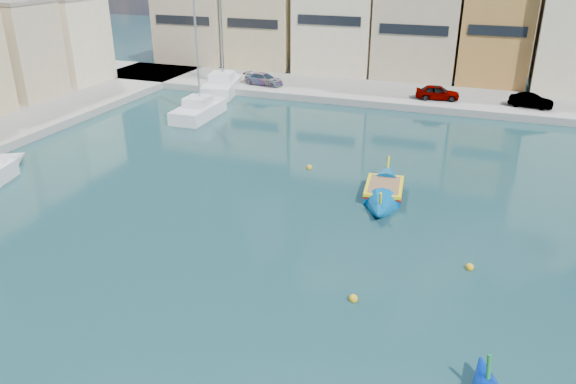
% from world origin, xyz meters
% --- Properties ---
extents(ground, '(160.00, 160.00, 0.00)m').
position_xyz_m(ground, '(0.00, 0.00, 0.00)').
color(ground, '#112C35').
rests_on(ground, ground).
extents(north_quay, '(80.00, 8.00, 0.60)m').
position_xyz_m(north_quay, '(0.00, 32.00, 0.30)').
color(north_quay, gray).
rests_on(north_quay, ground).
extents(north_townhouses, '(83.20, 7.87, 10.19)m').
position_xyz_m(north_townhouses, '(6.68, 39.36, 5.00)').
color(north_townhouses, tan).
rests_on(north_townhouses, ground).
extents(parked_cars, '(27.11, 1.96, 1.24)m').
position_xyz_m(parked_cars, '(-6.41, 30.50, 1.18)').
color(parked_cars, '#4C1919').
rests_on(parked_cars, north_quay).
extents(luzzu_green, '(2.78, 7.65, 2.36)m').
position_xyz_m(luzzu_green, '(-2.99, 10.32, 0.25)').
color(luzzu_green, '#00569D').
rests_on(luzzu_green, ground).
extents(yacht_north, '(4.82, 9.87, 12.69)m').
position_xyz_m(yacht_north, '(-22.33, 30.46, 0.50)').
color(yacht_north, white).
rests_on(yacht_north, ground).
extents(yacht_midnorth, '(2.57, 8.03, 11.32)m').
position_xyz_m(yacht_midnorth, '(-20.00, 22.11, 0.45)').
color(yacht_midnorth, white).
rests_on(yacht_midnorth, ground).
extents(mooring_buoys, '(24.98, 23.42, 0.36)m').
position_xyz_m(mooring_buoys, '(3.45, 6.16, 0.08)').
color(mooring_buoys, yellow).
rests_on(mooring_buoys, ground).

